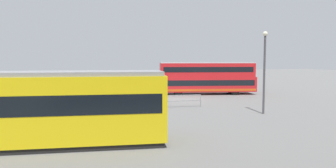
# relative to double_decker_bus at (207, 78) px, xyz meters

# --- Properties ---
(ground_plane) EXTENTS (160.00, 160.00, 0.00)m
(ground_plane) POSITION_rel_double_decker_bus_xyz_m (4.21, 3.79, -1.92)
(ground_plane) COLOR slate
(double_decker_bus) EXTENTS (11.51, 4.47, 3.75)m
(double_decker_bus) POSITION_rel_double_decker_bus_xyz_m (0.00, 0.00, 0.00)
(double_decker_bus) COLOR red
(double_decker_bus) RESTS_ON ground
(tram_yellow) EXTENTS (12.45, 3.87, 3.56)m
(tram_yellow) POSITION_rel_double_decker_bus_xyz_m (16.20, 18.30, -0.07)
(tram_yellow) COLOR yellow
(tram_yellow) RESTS_ON ground
(pedestrian_near_railing) EXTENTS (0.45, 0.45, 1.68)m
(pedestrian_near_railing) POSITION_rel_double_decker_bus_xyz_m (8.64, 7.59, -0.95)
(pedestrian_near_railing) COLOR #4C3F2D
(pedestrian_near_railing) RESTS_ON ground
(pedestrian_railing) EXTENTS (6.90, 0.58, 1.08)m
(pedestrian_railing) POSITION_rel_double_decker_bus_xyz_m (7.61, 8.62, -1.18)
(pedestrian_railing) COLOR gray
(pedestrian_railing) RESTS_ON ground
(info_sign) EXTENTS (1.10, 0.13, 2.24)m
(info_sign) POSITION_rel_double_decker_bus_xyz_m (11.56, 9.40, -0.37)
(info_sign) COLOR slate
(info_sign) RESTS_ON ground
(street_lamp) EXTENTS (0.36, 0.36, 6.18)m
(street_lamp) POSITION_rel_double_decker_bus_xyz_m (0.87, 13.35, 1.74)
(street_lamp) COLOR #4C4C51
(street_lamp) RESTS_ON ground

